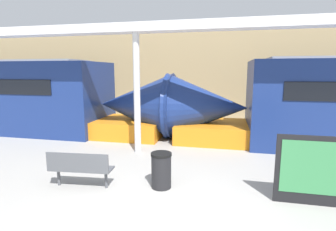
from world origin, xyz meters
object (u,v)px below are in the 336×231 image
(support_column_near, at_px, (137,94))
(poster_board, at_px, (309,170))
(trash_bin, at_px, (161,170))
(bench_near, at_px, (80,167))

(support_column_near, bearing_deg, poster_board, -29.99)
(poster_board, relative_size, support_column_near, 0.37)
(trash_bin, distance_m, support_column_near, 3.27)
(trash_bin, relative_size, support_column_near, 0.21)
(bench_near, distance_m, support_column_near, 3.30)
(trash_bin, xyz_separation_m, poster_board, (3.10, -0.12, 0.31))
(trash_bin, xyz_separation_m, support_column_near, (-1.44, 2.50, 1.53))
(poster_board, distance_m, support_column_near, 5.39)
(trash_bin, height_order, poster_board, poster_board)
(bench_near, relative_size, support_column_near, 0.39)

